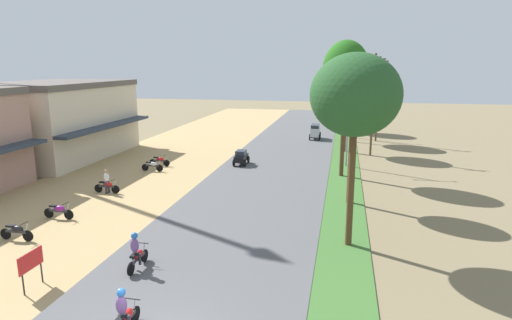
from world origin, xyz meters
TOP-DOWN VIEW (x-y plane):
  - shophouse_mid at (-19.98, 24.34)m, footprint 10.15×13.82m
  - parked_motorbike_nearest at (-9.83, 6.66)m, footprint 1.80×0.54m
  - parked_motorbike_second at (-9.75, 9.75)m, footprint 1.80×0.54m
  - parked_motorbike_third at (-9.72, 14.71)m, footprint 1.80×0.54m
  - parked_motorbike_fourth at (-9.33, 20.86)m, footprint 1.80×0.54m
  - parked_motorbike_fifth at (-9.51, 22.66)m, footprint 1.80×0.54m
  - street_signboard at (-5.88, 2.79)m, footprint 0.06×1.30m
  - pedestrian_on_shoulder at (-9.68, 14.66)m, footprint 0.39×0.43m
  - median_tree_nearest at (5.90, 9.41)m, footprint 4.02×4.02m
  - median_tree_second at (5.95, 15.92)m, footprint 2.89×2.89m
  - median_tree_third at (5.44, 22.46)m, footprint 3.40×3.40m
  - median_tree_fourth at (5.72, 32.11)m, footprint 3.69×3.69m
  - median_tree_fifth at (5.62, 38.49)m, footprint 3.88×3.88m
  - median_tree_sixth at (5.86, 45.37)m, footprint 3.90×3.90m
  - streetlamp_near at (5.80, 25.86)m, footprint 3.16×0.20m
  - streetlamp_mid at (5.80, 41.19)m, footprint 3.16×0.20m
  - utility_pole_near at (9.05, 38.93)m, footprint 1.80×0.20m
  - utility_pole_far at (8.04, 30.77)m, footprint 1.80×0.20m
  - car_hatchback_black at (-2.92, 24.46)m, footprint 1.04×2.00m
  - car_van_silver at (2.36, 38.55)m, footprint 1.19×2.41m
  - motorbike_foreground_rider at (-1.02, 0.82)m, footprint 0.54×1.80m
  - motorbike_ahead_second at (-2.71, 5.02)m, footprint 0.54×1.80m

SIDE VIEW (x-z plane):
  - parked_motorbike_nearest at x=-9.83m, z-range 0.08..1.02m
  - parked_motorbike_second at x=-9.75m, z-range 0.08..1.02m
  - parked_motorbike_third at x=-9.72m, z-range 0.08..1.02m
  - parked_motorbike_fourth at x=-9.33m, z-range 0.08..1.02m
  - parked_motorbike_fifth at x=-9.51m, z-range 0.08..1.02m
  - car_hatchback_black at x=-2.92m, z-range 0.13..1.36m
  - motorbike_foreground_rider at x=-1.02m, z-range 0.03..1.69m
  - motorbike_ahead_second at x=-2.71m, z-range 0.03..1.69m
  - pedestrian_on_shoulder at x=-9.68m, z-range 0.15..1.77m
  - car_van_silver at x=2.36m, z-range 0.19..1.86m
  - street_signboard at x=-5.88m, z-range 0.36..1.86m
  - shophouse_mid at x=-19.98m, z-range 0.01..6.91m
  - streetlamp_mid at x=5.80m, z-range 0.64..7.77m
  - streetlamp_near at x=5.80m, z-range 0.64..7.83m
  - utility_pole_near at x=9.05m, z-range 0.19..9.43m
  - utility_pole_far at x=8.04m, z-range 0.19..9.57m
  - median_tree_sixth at x=5.86m, z-range 1.56..9.45m
  - median_tree_second at x=5.95m, z-range 2.30..10.30m
  - median_tree_fourth at x=5.72m, z-range 2.35..11.28m
  - median_tree_nearest at x=5.90m, z-range 2.62..11.50m
  - median_tree_fifth at x=5.62m, z-range 2.53..12.44m
  - median_tree_third at x=5.44m, z-range 2.87..12.96m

